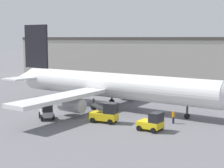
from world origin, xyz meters
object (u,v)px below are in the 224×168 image
object	(u,v)px
ground_crew_worker	(173,116)
baggage_tug	(47,112)
pushback_tug	(152,122)
airplane	(106,85)
belt_loader_truck	(106,113)

from	to	relation	value
ground_crew_worker	baggage_tug	xyz separation A→B (m)	(-15.49, -4.07, 0.08)
baggage_tug	pushback_tug	distance (m)	13.98
baggage_tug	airplane	bearing A→B (deg)	115.49
belt_loader_truck	pushback_tug	xyz separation A→B (m)	(6.30, -1.52, -0.18)
airplane	pushback_tug	distance (m)	14.11
airplane	baggage_tug	world-z (taller)	airplane
ground_crew_worker	pushback_tug	distance (m)	4.43
baggage_tug	belt_loader_truck	xyz separation A→B (m)	(7.68, 1.43, 0.19)
ground_crew_worker	pushback_tug	bearing A→B (deg)	-98.92
ground_crew_worker	baggage_tug	bearing A→B (deg)	-154.22
airplane	baggage_tug	size ratio (longest dim) A/B	12.92
belt_loader_truck	airplane	bearing A→B (deg)	113.73
pushback_tug	baggage_tug	bearing A→B (deg)	-167.43
airplane	belt_loader_truck	xyz separation A→B (m)	(3.54, -8.28, -2.33)
airplane	pushback_tug	size ratio (longest dim) A/B	13.34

